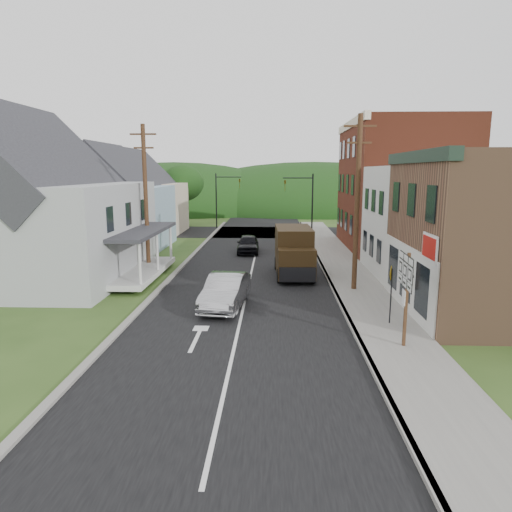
# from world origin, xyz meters

# --- Properties ---
(ground) EXTENTS (120.00, 120.00, 0.00)m
(ground) POSITION_xyz_m (0.00, 0.00, 0.00)
(ground) COLOR #2D4719
(ground) RESTS_ON ground
(road) EXTENTS (9.00, 90.00, 0.02)m
(road) POSITION_xyz_m (0.00, 10.00, 0.00)
(road) COLOR black
(road) RESTS_ON ground
(cross_road) EXTENTS (60.00, 9.00, 0.02)m
(cross_road) POSITION_xyz_m (0.00, 27.00, 0.00)
(cross_road) COLOR black
(cross_road) RESTS_ON ground
(sidewalk_right) EXTENTS (2.80, 55.00, 0.15)m
(sidewalk_right) POSITION_xyz_m (5.90, 8.00, 0.07)
(sidewalk_right) COLOR slate
(sidewalk_right) RESTS_ON ground
(curb_right) EXTENTS (0.20, 55.00, 0.15)m
(curb_right) POSITION_xyz_m (4.55, 8.00, 0.07)
(curb_right) COLOR slate
(curb_right) RESTS_ON ground
(curb_left) EXTENTS (0.30, 55.00, 0.12)m
(curb_left) POSITION_xyz_m (-4.65, 8.00, 0.06)
(curb_left) COLOR slate
(curb_left) RESTS_ON ground
(storefront_tan) EXTENTS (8.00, 8.00, 7.00)m
(storefront_tan) POSITION_xyz_m (11.30, 0.00, 3.50)
(storefront_tan) COLOR brown
(storefront_tan) RESTS_ON ground
(storefront_white) EXTENTS (8.00, 7.00, 6.50)m
(storefront_white) POSITION_xyz_m (11.30, 7.50, 3.25)
(storefront_white) COLOR silver
(storefront_white) RESTS_ON ground
(storefront_red) EXTENTS (8.00, 12.00, 10.00)m
(storefront_red) POSITION_xyz_m (11.30, 17.00, 5.00)
(storefront_red) COLOR maroon
(storefront_red) RESTS_ON ground
(house_gray) EXTENTS (10.20, 12.24, 8.35)m
(house_gray) POSITION_xyz_m (-12.00, 6.00, 4.23)
(house_gray) COLOR #A8ACAE
(house_gray) RESTS_ON ground
(house_blue) EXTENTS (7.14, 8.16, 7.28)m
(house_blue) POSITION_xyz_m (-11.00, 17.00, 3.69)
(house_blue) COLOR #85A3B5
(house_blue) RESTS_ON ground
(house_cream) EXTENTS (7.14, 8.16, 7.28)m
(house_cream) POSITION_xyz_m (-11.50, 26.00, 3.69)
(house_cream) COLOR beige
(house_cream) RESTS_ON ground
(utility_pole_right) EXTENTS (1.60, 0.26, 9.00)m
(utility_pole_right) POSITION_xyz_m (5.60, 3.50, 4.66)
(utility_pole_right) COLOR #472D19
(utility_pole_right) RESTS_ON ground
(utility_pole_left) EXTENTS (1.60, 0.26, 9.00)m
(utility_pole_left) POSITION_xyz_m (-6.50, 8.00, 4.66)
(utility_pole_left) COLOR #472D19
(utility_pole_left) RESTS_ON ground
(traffic_signal_right) EXTENTS (2.87, 0.20, 6.00)m
(traffic_signal_right) POSITION_xyz_m (4.30, 23.50, 3.76)
(traffic_signal_right) COLOR black
(traffic_signal_right) RESTS_ON ground
(traffic_signal_left) EXTENTS (2.87, 0.20, 6.00)m
(traffic_signal_left) POSITION_xyz_m (-4.30, 30.50, 3.76)
(traffic_signal_left) COLOR black
(traffic_signal_left) RESTS_ON ground
(tree_left_b) EXTENTS (4.80, 4.80, 6.94)m
(tree_left_b) POSITION_xyz_m (-17.00, 12.00, 4.88)
(tree_left_b) COLOR #382616
(tree_left_b) RESTS_ON ground
(tree_left_c) EXTENTS (5.80, 5.80, 8.41)m
(tree_left_c) POSITION_xyz_m (-19.00, 20.00, 5.94)
(tree_left_c) COLOR #382616
(tree_left_c) RESTS_ON ground
(tree_left_d) EXTENTS (4.80, 4.80, 6.94)m
(tree_left_d) POSITION_xyz_m (-9.00, 32.00, 4.88)
(tree_left_d) COLOR #382616
(tree_left_d) RESTS_ON ground
(forested_ridge) EXTENTS (90.00, 30.00, 16.00)m
(forested_ridge) POSITION_xyz_m (0.00, 55.00, 0.00)
(forested_ridge) COLOR black
(forested_ridge) RESTS_ON ground
(silver_sedan) EXTENTS (2.12, 4.77, 1.52)m
(silver_sedan) POSITION_xyz_m (-0.81, 0.38, 0.76)
(silver_sedan) COLOR #A8A8AD
(silver_sedan) RESTS_ON ground
(dark_sedan) EXTENTS (1.71, 4.06, 1.37)m
(dark_sedan) POSITION_xyz_m (-0.60, 14.78, 0.69)
(dark_sedan) COLOR black
(dark_sedan) RESTS_ON ground
(delivery_van) EXTENTS (2.30, 5.25, 2.90)m
(delivery_van) POSITION_xyz_m (2.59, 6.98, 1.46)
(delivery_van) COLOR black
(delivery_van) RESTS_ON ground
(route_sign_cluster) EXTENTS (0.20, 1.90, 3.32)m
(route_sign_cluster) POSITION_xyz_m (5.95, -4.43, 2.30)
(route_sign_cluster) COLOR #472D19
(route_sign_cluster) RESTS_ON sidewalk_right
(warning_sign) EXTENTS (0.27, 0.62, 2.41)m
(warning_sign) POSITION_xyz_m (6.08, -2.00, 1.69)
(warning_sign) COLOR black
(warning_sign) RESTS_ON sidewalk_right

